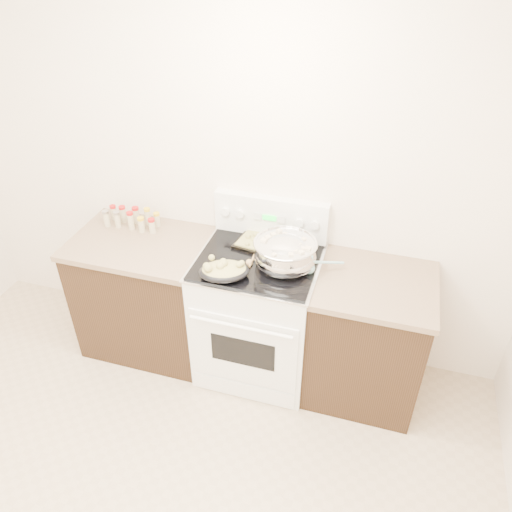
% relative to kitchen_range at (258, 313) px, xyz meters
% --- Properties ---
extents(room_shell, '(4.10, 3.60, 2.75)m').
position_rel_kitchen_range_xyz_m(room_shell, '(-0.35, -1.42, 1.21)').
color(room_shell, white).
rests_on(room_shell, ground).
extents(counter_left, '(0.93, 0.67, 0.92)m').
position_rel_kitchen_range_xyz_m(counter_left, '(-0.83, 0.01, -0.03)').
color(counter_left, black).
rests_on(counter_left, ground).
extents(counter_right, '(0.73, 0.67, 0.92)m').
position_rel_kitchen_range_xyz_m(counter_right, '(0.73, 0.01, -0.03)').
color(counter_right, black).
rests_on(counter_right, ground).
extents(kitchen_range, '(0.78, 0.73, 1.22)m').
position_rel_kitchen_range_xyz_m(kitchen_range, '(0.00, 0.00, 0.00)').
color(kitchen_range, white).
rests_on(kitchen_range, ground).
extents(mixing_bowl, '(0.42, 0.42, 0.23)m').
position_rel_kitchen_range_xyz_m(mixing_bowl, '(0.18, -0.03, 0.54)').
color(mixing_bowl, silver).
rests_on(mixing_bowl, kitchen_range).
extents(roasting_pan, '(0.36, 0.30, 0.12)m').
position_rel_kitchen_range_xyz_m(roasting_pan, '(-0.14, -0.24, 0.50)').
color(roasting_pan, black).
rests_on(roasting_pan, kitchen_range).
extents(baking_sheet, '(0.39, 0.30, 0.06)m').
position_rel_kitchen_range_xyz_m(baking_sheet, '(-0.01, 0.15, 0.47)').
color(baking_sheet, black).
rests_on(baking_sheet, kitchen_range).
extents(wooden_spoon, '(0.04, 0.29, 0.04)m').
position_rel_kitchen_range_xyz_m(wooden_spoon, '(-0.04, -0.03, 0.46)').
color(wooden_spoon, tan).
rests_on(wooden_spoon, kitchen_range).
extents(blue_ladle, '(0.23, 0.16, 0.09)m').
position_rel_kitchen_range_xyz_m(blue_ladle, '(0.34, -0.04, 0.48)').
color(blue_ladle, '#82B9C2').
rests_on(blue_ladle, kitchen_range).
extents(spice_jars, '(0.39, 0.15, 0.13)m').
position_rel_kitchen_range_xyz_m(spice_jars, '(-0.96, 0.16, 0.49)').
color(spice_jars, '#BFB28C').
rests_on(spice_jars, counter_left).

